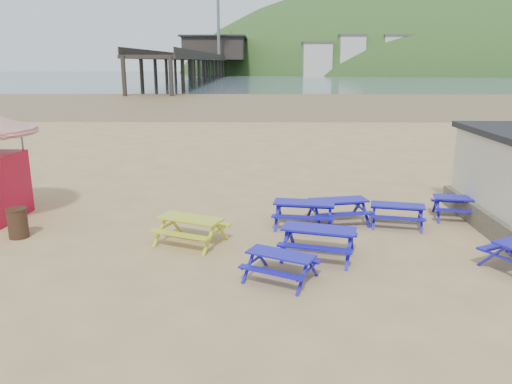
{
  "coord_description": "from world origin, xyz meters",
  "views": [
    {
      "loc": [
        -0.11,
        -14.7,
        5.24
      ],
      "look_at": [
        -0.29,
        1.5,
        1.0
      ],
      "focal_mm": 35.0,
      "sensor_mm": 36.0,
      "label": 1
    }
  ],
  "objects_px": {
    "picnic_table_blue_b": "(338,211)",
    "litter_bin": "(18,223)",
    "picnic_table_yellow": "(191,230)",
    "picnic_table_blue_a": "(304,214)"
  },
  "relations": [
    {
      "from": "picnic_table_blue_b",
      "to": "litter_bin",
      "type": "bearing_deg",
      "value": 177.58
    },
    {
      "from": "picnic_table_blue_b",
      "to": "litter_bin",
      "type": "distance_m",
      "value": 10.14
    },
    {
      "from": "picnic_table_yellow",
      "to": "litter_bin",
      "type": "xyz_separation_m",
      "value": [
        -5.37,
        0.44,
        0.07
      ]
    },
    {
      "from": "picnic_table_blue_b",
      "to": "picnic_table_yellow",
      "type": "xyz_separation_m",
      "value": [
        -4.65,
        -2.05,
        0.0
      ]
    },
    {
      "from": "picnic_table_blue_a",
      "to": "picnic_table_yellow",
      "type": "distance_m",
      "value": 3.86
    },
    {
      "from": "picnic_table_yellow",
      "to": "litter_bin",
      "type": "bearing_deg",
      "value": -161.36
    },
    {
      "from": "picnic_table_blue_b",
      "to": "picnic_table_yellow",
      "type": "distance_m",
      "value": 5.08
    },
    {
      "from": "picnic_table_yellow",
      "to": "litter_bin",
      "type": "relative_size",
      "value": 2.54
    },
    {
      "from": "picnic_table_blue_a",
      "to": "litter_bin",
      "type": "height_order",
      "value": "litter_bin"
    },
    {
      "from": "picnic_table_blue_b",
      "to": "litter_bin",
      "type": "height_order",
      "value": "litter_bin"
    }
  ]
}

